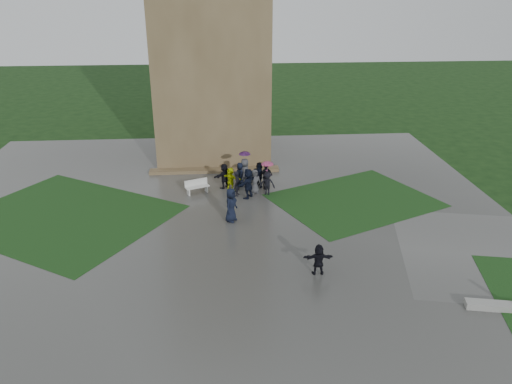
{
  "coord_description": "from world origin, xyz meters",
  "views": [
    {
      "loc": [
        0.49,
        -22.22,
        12.37
      ],
      "look_at": [
        2.42,
        3.98,
        1.2
      ],
      "focal_mm": 35.0,
      "sensor_mm": 36.0,
      "label": 1
    }
  ],
  "objects": [
    {
      "name": "pedestrian_mid",
      "position": [
        0.95,
        2.76,
        0.99
      ],
      "size": [
        1.02,
        1.14,
        1.94
      ],
      "primitive_type": "imported",
      "rotation": [
        0.0,
        0.0,
        1.07
      ],
      "color": "black",
      "rests_on": "plaza"
    },
    {
      "name": "visitor_cluster",
      "position": [
        2.14,
        7.09,
        0.92
      ],
      "size": [
        3.94,
        3.82,
        2.37
      ],
      "color": "black",
      "rests_on": "plaza"
    },
    {
      "name": "lawn_inset_right",
      "position": [
        8.5,
        5.0,
        0.03
      ],
      "size": [
        11.12,
        10.15,
        0.01
      ],
      "primitive_type": "cube",
      "rotation": [
        0.0,
        0.0,
        0.44
      ],
      "color": "black",
      "rests_on": "plaza"
    },
    {
      "name": "tower_plinth",
      "position": [
        0.0,
        10.6,
        0.13
      ],
      "size": [
        9.0,
        0.8,
        0.22
      ],
      "primitive_type": "cube",
      "color": "brown",
      "rests_on": "plaza"
    },
    {
      "name": "bench",
      "position": [
        -1.09,
        6.89,
        0.47
      ],
      "size": [
        1.56,
        1.01,
        0.87
      ],
      "rotation": [
        0.0,
        0.0,
        0.39
      ],
      "color": "silver",
      "rests_on": "plaza"
    },
    {
      "name": "lawn_inset_left",
      "position": [
        -8.5,
        4.0,
        0.03
      ],
      "size": [
        14.1,
        13.46,
        0.01
      ],
      "primitive_type": "cube",
      "rotation": [
        0.0,
        0.0,
        -0.56
      ],
      "color": "black",
      "rests_on": "plaza"
    },
    {
      "name": "plaza",
      "position": [
        0.0,
        2.0,
        0.01
      ],
      "size": [
        34.0,
        34.0,
        0.02
      ],
      "primitive_type": "cube",
      "color": "#3A3A37",
      "rests_on": "ground"
    },
    {
      "name": "pedestrian_near",
      "position": [
        4.75,
        -2.96,
        0.76
      ],
      "size": [
        1.38,
        0.52,
        1.48
      ],
      "primitive_type": "imported",
      "rotation": [
        0.0,
        0.0,
        3.12
      ],
      "color": "black",
      "rests_on": "plaza"
    },
    {
      "name": "tower",
      "position": [
        0.0,
        15.0,
        9.0
      ],
      "size": [
        8.0,
        8.0,
        18.0
      ],
      "primitive_type": "cube",
      "color": "brown",
      "rests_on": "ground"
    },
    {
      "name": "ground",
      "position": [
        0.0,
        0.0,
        0.0
      ],
      "size": [
        120.0,
        120.0,
        0.0
      ],
      "primitive_type": "plane",
      "color": "black"
    }
  ]
}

